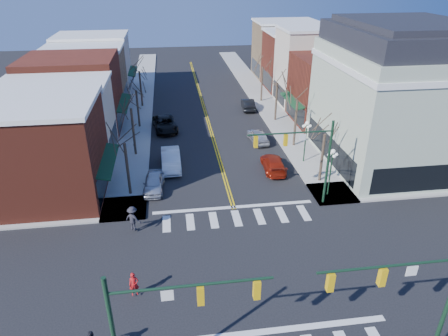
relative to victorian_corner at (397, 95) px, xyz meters
name	(u,v)px	position (x,y,z in m)	size (l,w,h in m)	color
ground	(253,273)	(-16.50, -14.50, -6.66)	(160.00, 160.00, 0.00)	black
sidewalk_left	(133,151)	(-25.25, 5.50, -6.58)	(3.50, 70.00, 0.15)	#9E9B93
sidewalk_right	(294,142)	(-7.75, 5.50, -6.58)	(3.50, 70.00, 0.15)	#9E9B93
bldg_left_brick_a	(36,153)	(-32.00, -2.75, -2.66)	(10.00, 8.50, 8.00)	maroon
bldg_left_stucco_a	(59,123)	(-32.00, 5.00, -2.91)	(10.00, 7.00, 7.50)	beige
bldg_left_brick_b	(74,94)	(-32.00, 13.00, -2.41)	(10.00, 9.00, 8.50)	maroon
bldg_left_tan	(86,79)	(-32.00, 21.25, -2.76)	(10.00, 7.50, 7.80)	#917450
bldg_left_stucco_b	(95,65)	(-32.00, 29.00, -2.56)	(10.00, 8.00, 8.20)	beige
bldg_right_brick_a	(337,90)	(-1.00, 11.25, -2.66)	(10.00, 8.50, 8.00)	maroon
bldg_right_stucco	(316,67)	(-1.00, 19.00, -1.66)	(10.00, 7.00, 10.00)	beige
bldg_right_brick_b	(299,61)	(-1.00, 26.50, -2.41)	(10.00, 8.00, 8.50)	maroon
bldg_right_tan	(285,50)	(-1.00, 34.50, -2.16)	(10.00, 8.00, 9.00)	#917450
victorian_corner	(397,95)	(0.00, 0.00, 0.00)	(12.25, 14.25, 13.30)	#A8B69E
traffic_mast_near_left	(159,321)	(-22.05, -21.90, -1.95)	(6.60, 0.28, 7.20)	#14331E
traffic_mast_near_right	(414,293)	(-10.95, -21.90, -1.95)	(6.60, 0.28, 7.20)	#14331E
traffic_mast_far_right	(306,153)	(-10.95, -7.10, -1.95)	(6.60, 0.28, 7.20)	#14331E
lamppost_corner	(331,165)	(-8.30, -6.00, -3.70)	(0.36, 0.36, 4.33)	#14331E
lamppost_midblock	(306,135)	(-8.30, 0.50, -3.70)	(0.36, 0.36, 4.33)	#14331E
tree_left_a	(128,170)	(-24.90, -3.50, -4.28)	(0.24, 0.24, 4.76)	#382B21
tree_left_b	(134,132)	(-24.90, 4.50, -4.14)	(0.24, 0.24, 5.04)	#382B21
tree_left_c	(138,109)	(-24.90, 12.50, -4.38)	(0.24, 0.24, 4.55)	#382B21
tree_left_d	(141,89)	(-24.90, 20.50, -4.21)	(0.24, 0.24, 4.90)	#382B21
tree_right_a	(322,158)	(-8.10, -3.50, -4.35)	(0.24, 0.24, 4.62)	#382B21
tree_right_b	(295,124)	(-8.10, 4.50, -4.07)	(0.24, 0.24, 5.18)	#382B21
tree_right_c	(276,102)	(-8.10, 12.50, -4.24)	(0.24, 0.24, 4.83)	#382B21
tree_right_d	(262,85)	(-8.10, 20.50, -4.17)	(0.24, 0.24, 4.97)	#382B21
car_left_near	(154,183)	(-22.90, -2.97, -5.95)	(1.67, 4.14, 1.41)	silver
car_left_mid	(171,160)	(-21.34, 1.17, -5.82)	(1.77, 5.09, 1.68)	white
car_left_far	(165,124)	(-21.83, 11.18, -5.90)	(2.53, 5.48, 1.52)	black
car_right_near	(273,164)	(-11.70, -0.73, -5.98)	(1.90, 4.67, 1.36)	#9A1F0E
car_right_mid	(258,136)	(-11.70, 6.18, -5.94)	(1.69, 4.21, 1.44)	silver
car_right_far	(248,104)	(-10.65, 17.35, -5.94)	(1.53, 4.38, 1.44)	black
pedestrian_red_a	(134,284)	(-23.80, -15.53, -5.73)	(0.57, 0.37, 1.56)	#B41316
pedestrian_dark_b	(133,218)	(-24.26, -8.92, -5.54)	(1.25, 0.72, 1.94)	black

